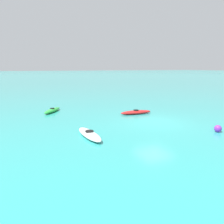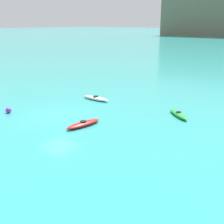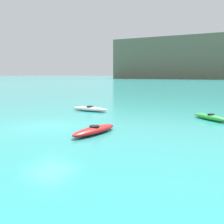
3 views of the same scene
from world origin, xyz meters
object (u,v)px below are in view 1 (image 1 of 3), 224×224
kayak_red (136,112)px  kayak_white (89,134)px  kayak_green (52,110)px  buoy_purple (218,129)px

kayak_red → kayak_white: 7.12m
kayak_green → buoy_purple: size_ratio=5.81×
kayak_red → buoy_purple: size_ratio=6.46×
kayak_red → kayak_green: 7.39m
kayak_red → buoy_purple: 6.92m
kayak_red → kayak_white: (-4.20, 5.75, 0.00)m
kayak_green → kayak_white: same height
kayak_green → kayak_red: bearing=-122.6°
kayak_green → buoy_purple: buoy_purple is taller
kayak_red → kayak_white: bearing=126.1°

